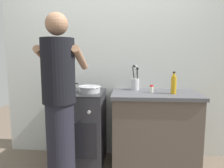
{
  "coord_description": "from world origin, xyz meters",
  "views": [
    {
      "loc": [
        0.23,
        -2.27,
        1.33
      ],
      "look_at": [
        0.05,
        0.12,
        1.0
      ],
      "focal_mm": 33.69,
      "sensor_mm": 36.0,
      "label": 1
    }
  ],
  "objects": [
    {
      "name": "mixing_bowl",
      "position": [
        -0.21,
        0.1,
        0.94
      ],
      "size": [
        0.26,
        0.26,
        0.08
      ],
      "color": "#B7B7BC",
      "rests_on": "stove_range"
    },
    {
      "name": "spice_bottle",
      "position": [
        0.51,
        0.16,
        0.94
      ],
      "size": [
        0.04,
        0.04,
        0.09
      ],
      "color": "silver",
      "rests_on": "countertop"
    },
    {
      "name": "pot",
      "position": [
        -0.49,
        0.13,
        0.95
      ],
      "size": [
        0.28,
        0.21,
        0.11
      ],
      "color": "#B2B2B7",
      "rests_on": "stove_range"
    },
    {
      "name": "person",
      "position": [
        -0.39,
        -0.43,
        0.86
      ],
      "size": [
        0.41,
        0.5,
        1.7
      ],
      "color": "black",
      "rests_on": "ground"
    },
    {
      "name": "stove_range",
      "position": [
        -0.35,
        0.15,
        0.45
      ],
      "size": [
        0.6,
        0.62,
        0.9
      ],
      "color": "#2D2D33",
      "rests_on": "ground"
    },
    {
      "name": "back_wall",
      "position": [
        0.2,
        0.5,
        1.25
      ],
      "size": [
        3.2,
        0.1,
        2.5
      ],
      "color": "silver",
      "rests_on": "ground"
    },
    {
      "name": "oil_bottle",
      "position": [
        0.74,
        0.1,
        1.0
      ],
      "size": [
        0.06,
        0.06,
        0.25
      ],
      "color": "gold",
      "rests_on": "countertop"
    },
    {
      "name": "countertop",
      "position": [
        0.55,
        0.15,
        0.45
      ],
      "size": [
        1.0,
        0.6,
        0.9
      ],
      "color": "brown",
      "rests_on": "ground"
    },
    {
      "name": "utensil_crock",
      "position": [
        0.32,
        0.33,
        0.99
      ],
      "size": [
        0.1,
        0.1,
        0.31
      ],
      "color": "silver",
      "rests_on": "countertop"
    }
  ]
}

